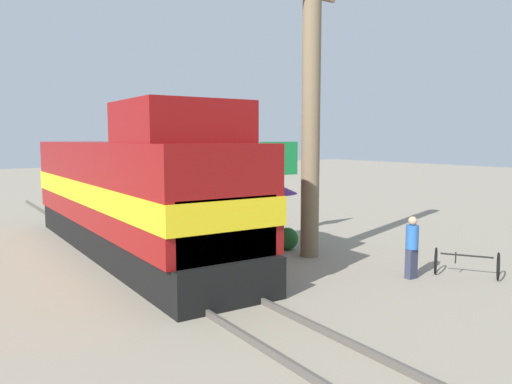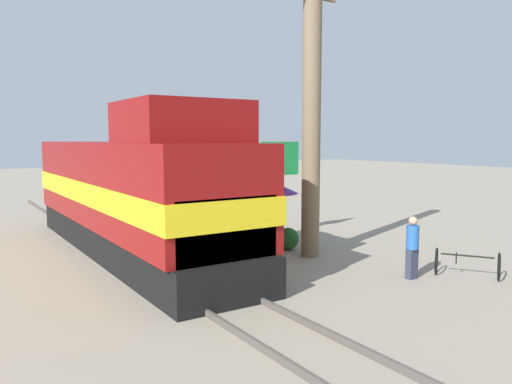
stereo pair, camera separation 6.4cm
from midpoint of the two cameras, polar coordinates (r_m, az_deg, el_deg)
name	(u,v)px [view 2 (the right image)]	position (r m, az deg, el deg)	size (l,w,h in m)	color
ground_plane	(193,286)	(13.25, -7.13, -10.62)	(120.00, 120.00, 0.00)	gray
rail_near	(167,288)	(12.95, -10.04, -10.73)	(0.08, 41.88, 0.15)	#4C4742
rail_far	(217,279)	(13.54, -4.36, -9.89)	(0.08, 41.88, 0.15)	#4C4742
locomotive	(134,194)	(16.74, -13.65, -0.24)	(3.10, 13.72, 4.76)	black
utility_pole	(312,111)	(16.07, 6.49, 9.20)	(1.80, 0.59, 9.31)	#726047
vendor_umbrella	(266,186)	(17.30, 1.23, 0.69)	(2.26, 2.26, 2.43)	#4C4C4C
billboard_sign	(280,166)	(19.25, 2.83, 2.96)	(1.76, 0.12, 3.70)	#595959
shrub_cluster	(288,239)	(17.30, 3.79, -5.34)	(0.76, 0.76, 0.76)	#236028
person_bystander	(412,245)	(14.26, 17.56, -5.81)	(0.34, 0.34, 1.72)	#2D3347
bicycle	(467,263)	(15.04, 23.08, -7.52)	(1.54, 1.79, 0.76)	black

